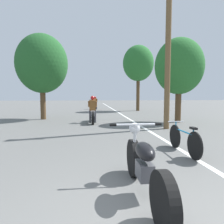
# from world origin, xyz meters

# --- Properties ---
(lane_stripe_edge) EXTENTS (0.14, 48.00, 0.01)m
(lane_stripe_edge) POSITION_xyz_m (1.69, 13.00, 0.00)
(lane_stripe_edge) COLOR white
(lane_stripe_edge) RESTS_ON ground
(utility_pole) EXTENTS (1.10, 0.24, 7.05)m
(utility_pole) POSITION_xyz_m (2.62, 6.70, 3.62)
(utility_pole) COLOR brown
(utility_pole) RESTS_ON ground
(roadside_tree_right_near) EXTENTS (2.63, 2.36, 4.55)m
(roadside_tree_right_near) POSITION_xyz_m (4.07, 8.74, 3.02)
(roadside_tree_right_near) COLOR #513A23
(roadside_tree_right_near) RESTS_ON ground
(roadside_tree_right_far) EXTENTS (2.94, 2.64, 6.22)m
(roadside_tree_right_far) POSITION_xyz_m (3.85, 17.16, 4.49)
(roadside_tree_right_far) COLOR #513A23
(roadside_tree_right_far) RESTS_ON ground
(roadside_tree_left) EXTENTS (3.08, 2.78, 5.16)m
(roadside_tree_left) POSITION_xyz_m (-3.61, 10.93, 3.37)
(roadside_tree_left) COLOR #513A23
(roadside_tree_left) RESTS_ON ground
(motorcycle_foreground) EXTENTS (0.89, 2.18, 0.99)m
(motorcycle_foreground) POSITION_xyz_m (0.05, 1.04, 0.44)
(motorcycle_foreground) COLOR black
(motorcycle_foreground) RESTS_ON ground
(motorcycle_rider_lead) EXTENTS (0.50, 2.12, 1.44)m
(motorcycle_rider_lead) POSITION_xyz_m (-0.60, 9.03, 0.54)
(motorcycle_rider_lead) COLOR black
(motorcycle_rider_lead) RESTS_ON ground
(motorcycle_rider_far) EXTENTS (0.50, 2.05, 1.37)m
(motorcycle_rider_far) POSITION_xyz_m (-0.20, 19.64, 0.52)
(motorcycle_rider_far) COLOR black
(motorcycle_rider_far) RESTS_ON ground
(bicycle_parked) EXTENTS (0.44, 1.72, 0.76)m
(bicycle_parked) POSITION_xyz_m (1.62, 3.01, 0.35)
(bicycle_parked) COLOR black
(bicycle_parked) RESTS_ON ground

